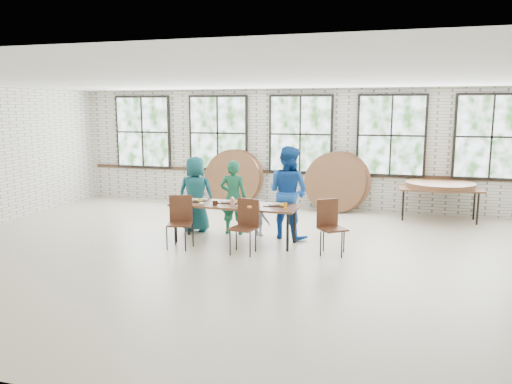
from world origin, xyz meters
TOP-DOWN VIEW (x-y plane):
  - room at (0.00, 4.44)m, footprint 12.00×12.00m
  - dining_table at (-0.51, 0.74)m, footprint 2.43×0.90m
  - chair_near_left at (-1.37, 0.19)m, footprint 0.52×0.51m
  - chair_near_right at (-0.13, 0.18)m, footprint 0.50×0.48m
  - chair_spare at (1.30, 0.55)m, footprint 0.58×0.58m
  - adult_teal at (-1.57, 1.39)m, footprint 0.81×0.57m
  - adult_green at (-0.76, 1.39)m, footprint 0.57×0.40m
  - toddler at (-0.21, 1.39)m, footprint 0.55×0.44m
  - adult_blue at (0.36, 1.39)m, footprint 1.08×0.98m
  - storage_table at (3.32, 3.87)m, footprint 1.87×0.92m
  - tabletop_clutter at (-0.45, 0.72)m, footprint 2.10×0.62m
  - round_tops_stacked at (3.32, 3.87)m, footprint 1.50×1.50m
  - round_tops_leaning at (-0.35, 4.17)m, footprint 4.26×0.49m

SIDE VIEW (x-z plane):
  - toddler at x=-0.21m, z-range 0.00..0.74m
  - chair_near_left at x=-1.37m, z-range 0.08..1.03m
  - chair_near_right at x=-0.13m, z-range 0.08..1.03m
  - chair_spare at x=1.30m, z-range 0.08..1.03m
  - storage_table at x=3.32m, z-range 0.32..1.06m
  - dining_table at x=-0.51m, z-range 0.32..1.06m
  - round_tops_leaning at x=-0.35m, z-range -0.01..1.48m
  - adult_green at x=-0.76m, z-range 0.00..1.50m
  - tabletop_clutter at x=-0.45m, z-range 0.71..0.82m
  - adult_teal at x=-1.57m, z-range 0.00..1.55m
  - round_tops_stacked at x=3.32m, z-range 0.74..0.87m
  - adult_blue at x=0.36m, z-range 0.00..1.80m
  - room at x=0.00m, z-range -4.17..7.83m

